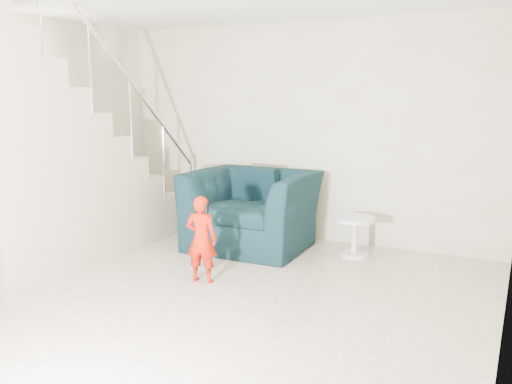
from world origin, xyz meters
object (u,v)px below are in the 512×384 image
Objects in this scene: side_table at (355,230)px; toddler at (201,239)px; armchair at (252,210)px; staircase at (51,177)px.

toddler is at bearing -126.05° from side_table.
toddler is at bearing -85.91° from armchair.
toddler is 0.24× the size of staircase.
armchair is 2.29m from staircase.
armchair is at bearing -171.50° from side_table.
staircase is (-2.88, -1.67, 0.64)m from side_table.
armchair is 3.07× the size of side_table.
armchair reaches higher than toddler.
toddler is at bearing 5.56° from staircase.
staircase is (-1.66, -1.49, 0.49)m from armchair.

